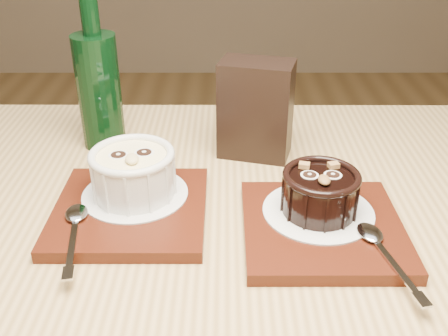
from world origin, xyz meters
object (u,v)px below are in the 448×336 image
object	(u,v)px
table	(201,303)
ramekin_white	(133,171)
tray_right	(322,228)
condiment_stand	(256,110)
ramekin_dark	(320,190)
tray_left	(130,211)
green_bottle	(99,87)

from	to	relation	value
table	ramekin_white	bearing A→B (deg)	136.39
tray_right	condiment_stand	distance (m)	0.22
table	ramekin_dark	bearing A→B (deg)	16.11
tray_left	tray_right	xyz separation A→B (m)	(0.23, -0.04, 0.00)
condiment_stand	tray_left	bearing A→B (deg)	-134.31
ramekin_dark	tray_left	bearing A→B (deg)	175.89
ramekin_white	tray_right	size ratio (longest dim) A/B	0.57
table	tray_right	bearing A→B (deg)	7.45
table	tray_left	bearing A→B (deg)	147.70
condiment_stand	table	bearing A→B (deg)	-108.71
ramekin_dark	tray_right	bearing A→B (deg)	-84.76
table	condiment_stand	xyz separation A→B (m)	(0.07, 0.22, 0.16)
ramekin_white	condiment_stand	size ratio (longest dim) A/B	0.74
table	tray_left	world-z (taller)	tray_left
tray_right	ramekin_white	bearing A→B (deg)	164.98
table	green_bottle	world-z (taller)	green_bottle
table	tray_right	distance (m)	0.17
ramekin_dark	green_bottle	xyz separation A→B (m)	(-0.29, 0.21, 0.05)
tray_left	condiment_stand	size ratio (longest dim) A/B	1.29
table	green_bottle	distance (m)	0.34
table	ramekin_dark	distance (m)	0.20
tray_left	table	bearing A→B (deg)	-32.30
table	green_bottle	size ratio (longest dim) A/B	5.11
tray_right	condiment_stand	size ratio (longest dim) A/B	1.29
ramekin_white	ramekin_dark	bearing A→B (deg)	-21.36
table	tray_right	size ratio (longest dim) A/B	6.69
table	ramekin_white	distance (m)	0.18
ramekin_dark	condiment_stand	xyz separation A→B (m)	(-0.07, 0.18, 0.03)
tray_right	green_bottle	distance (m)	0.38
tray_right	ramekin_dark	size ratio (longest dim) A/B	2.01
ramekin_dark	condiment_stand	distance (m)	0.19
tray_right	condiment_stand	bearing A→B (deg)	108.96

